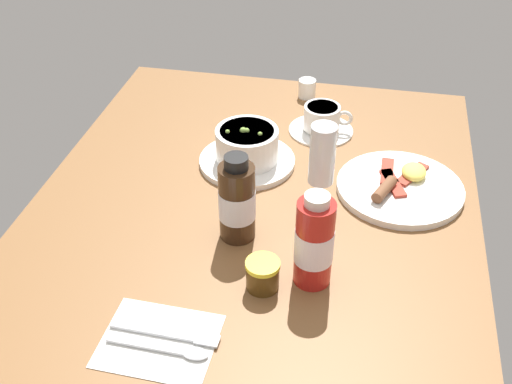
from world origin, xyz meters
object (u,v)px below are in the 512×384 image
porridge_bowl (247,148)px  cutlery_setting (162,341)px  wine_glass (322,160)px  sauce_bottle_brown (237,201)px  creamer_jug (307,88)px  breakfast_plate (400,186)px  coffee_cup (322,121)px  sauce_bottle_red (314,242)px  jam_jar (263,275)px

porridge_bowl → cutlery_setting: bearing=-2.9°
wine_glass → sauce_bottle_brown: (7.74, -13.39, -5.22)cm
creamer_jug → breakfast_plate: 41.72cm
wine_glass → breakfast_plate: bearing=128.2°
cutlery_setting → coffee_cup: 66.38cm
cutlery_setting → creamer_jug: size_ratio=3.41×
porridge_bowl → coffee_cup: porridge_bowl is taller
cutlery_setting → porridge_bowl: bearing=177.1°
porridge_bowl → sauce_bottle_red: 35.83cm
coffee_cup → breakfast_plate: coffee_cup is taller
porridge_bowl → jam_jar: 35.71cm
sauce_bottle_brown → breakfast_plate: (-19.28, 28.06, -6.58)cm
coffee_cup → sauce_bottle_red: sauce_bottle_red is taller
creamer_jug → porridge_bowl: bearing=-14.4°
wine_glass → breakfast_plate: wine_glass is taller
breakfast_plate → creamer_jug: bearing=-146.4°
creamer_jug → sauce_bottle_red: (62.51, 9.37, 5.62)cm
creamer_jug → breakfast_plate: creamer_jug is taller
porridge_bowl → sauce_bottle_red: bearing=29.3°
porridge_bowl → sauce_bottle_brown: sauce_bottle_brown is taller
porridge_bowl → jam_jar: size_ratio=3.54×
cutlery_setting → sauce_bottle_red: (-17.44, 19.94, 7.67)cm
coffee_cup → sauce_bottle_brown: size_ratio=0.86×
creamer_jug → sauce_bottle_brown: (54.00, -4.97, 5.20)cm
coffee_cup → sauce_bottle_red: size_ratio=0.84×
sauce_bottle_red → cutlery_setting: bearing=-48.8°
coffee_cup → wine_glass: size_ratio=0.74×
wine_glass → sauce_bottle_red: 16.98cm
porridge_bowl → jam_jar: porridge_bowl is taller
jam_jar → porridge_bowl: bearing=-163.9°
jam_jar → sauce_bottle_red: 9.77cm
cutlery_setting → jam_jar: jam_jar is taller
jam_jar → sauce_bottle_brown: size_ratio=0.34×
cutlery_setting → coffee_cup: (-64.36, 16.05, 2.50)cm
breakfast_plate → cutlery_setting: bearing=-36.7°
creamer_jug → jam_jar: bearing=1.6°
porridge_bowl → wine_glass: size_ratio=1.02×
sauce_bottle_brown → wine_glass: bearing=120.0°
cutlery_setting → sauce_bottle_red: bearing=131.2°
breakfast_plate → porridge_bowl: bearing=-95.9°
wine_glass → jam_jar: (19.52, -6.60, -10.08)cm
cutlery_setting → breakfast_plate: (-45.23, 33.66, 0.67)cm
porridge_bowl → coffee_cup: bearing=139.5°
porridge_bowl → creamer_jug: (-31.48, 8.07, -1.52)cm
cutlery_setting → sauce_bottle_red: size_ratio=1.01×
sauce_bottle_brown → coffee_cup: bearing=164.8°
cutlery_setting → wine_glass: size_ratio=0.89×
sauce_bottle_red → coffee_cup: bearing=-175.3°
coffee_cup → jam_jar: bearing=-4.2°
creamer_jug → sauce_bottle_red: size_ratio=0.29×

